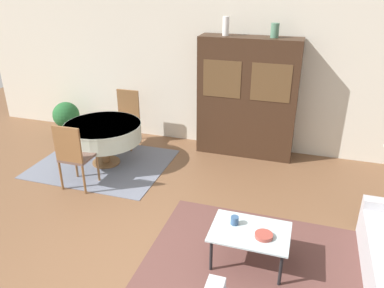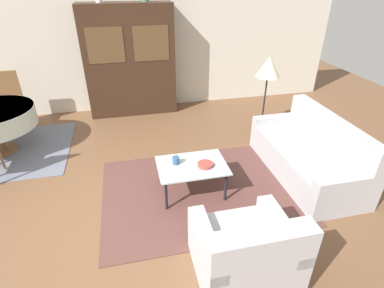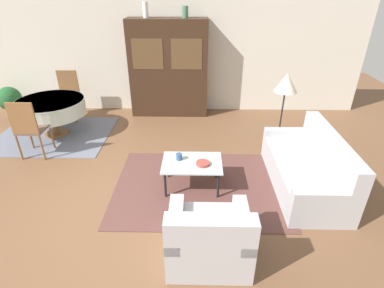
# 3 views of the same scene
# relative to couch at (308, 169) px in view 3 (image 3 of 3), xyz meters

# --- Properties ---
(ground_plane) EXTENTS (14.00, 14.00, 0.00)m
(ground_plane) POSITION_rel_couch_xyz_m (-2.93, -0.50, -0.30)
(ground_plane) COLOR brown
(wall_back) EXTENTS (10.00, 0.06, 2.70)m
(wall_back) POSITION_rel_couch_xyz_m (-2.93, 3.13, 1.05)
(wall_back) COLOR beige
(wall_back) RESTS_ON ground_plane
(area_rug) EXTENTS (2.56, 1.94, 0.01)m
(area_rug) POSITION_rel_couch_xyz_m (-1.63, -0.07, -0.29)
(area_rug) COLOR brown
(area_rug) RESTS_ON ground_plane
(dining_rug) EXTENTS (2.24, 1.80, 0.01)m
(dining_rug) POSITION_rel_couch_xyz_m (-4.60, 1.62, -0.29)
(dining_rug) COLOR slate
(dining_rug) RESTS_ON ground_plane
(couch) EXTENTS (0.87, 1.89, 0.85)m
(couch) POSITION_rel_couch_xyz_m (0.00, 0.00, 0.00)
(couch) COLOR #B2B2B7
(couch) RESTS_ON ground_plane
(armchair) EXTENTS (0.91, 0.83, 0.82)m
(armchair) POSITION_rel_couch_xyz_m (-1.53, -1.41, 0.00)
(armchair) COLOR #B2B2B7
(armchair) RESTS_ON ground_plane
(coffee_table) EXTENTS (0.88, 0.62, 0.43)m
(coffee_table) POSITION_rel_couch_xyz_m (-1.74, -0.08, 0.10)
(coffee_table) COLOR black
(coffee_table) RESTS_ON area_rug
(display_cabinet) EXTENTS (1.72, 0.48, 2.11)m
(display_cabinet) POSITION_rel_couch_xyz_m (-2.32, 2.84, 0.76)
(display_cabinet) COLOR #382316
(display_cabinet) RESTS_ON ground_plane
(dining_table) EXTENTS (1.30, 1.30, 0.73)m
(dining_table) POSITION_rel_couch_xyz_m (-4.55, 1.66, 0.29)
(dining_table) COLOR brown
(dining_table) RESTS_ON dining_rug
(dining_chair_near) EXTENTS (0.44, 0.44, 1.06)m
(dining_chair_near) POSITION_rel_couch_xyz_m (-4.55, 0.78, 0.30)
(dining_chair_near) COLOR brown
(dining_chair_near) RESTS_ON dining_rug
(dining_chair_far) EXTENTS (0.44, 0.44, 1.06)m
(dining_chair_far) POSITION_rel_couch_xyz_m (-4.55, 2.53, 0.30)
(dining_chair_far) COLOR brown
(dining_chair_far) RESTS_ON dining_rug
(floor_lamp) EXTENTS (0.41, 0.41, 1.38)m
(floor_lamp) POSITION_rel_couch_xyz_m (-0.10, 1.37, 0.87)
(floor_lamp) COLOR black
(floor_lamp) RESTS_ON ground_plane
(cup) EXTENTS (0.09, 0.09, 0.10)m
(cup) POSITION_rel_couch_xyz_m (-1.93, -0.00, 0.19)
(cup) COLOR #33517A
(cup) RESTS_ON coffee_table
(bowl) EXTENTS (0.20, 0.20, 0.04)m
(bowl) POSITION_rel_couch_xyz_m (-1.58, -0.14, 0.17)
(bowl) COLOR #9E4238
(bowl) RESTS_ON coffee_table
(vase_tall) EXTENTS (0.11, 0.11, 0.31)m
(vase_tall) POSITION_rel_couch_xyz_m (-2.75, 2.84, 1.97)
(vase_tall) COLOR white
(vase_tall) RESTS_ON display_cabinet
(vase_short) EXTENTS (0.13, 0.13, 0.23)m
(vase_short) POSITION_rel_couch_xyz_m (-1.94, 2.84, 1.93)
(vase_short) COLOR #4C7A60
(vase_short) RESTS_ON display_cabinet
(potted_plant) EXTENTS (0.54, 0.54, 0.69)m
(potted_plant) POSITION_rel_couch_xyz_m (-5.98, 2.61, 0.09)
(potted_plant) COLOR #93664C
(potted_plant) RESTS_ON ground_plane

